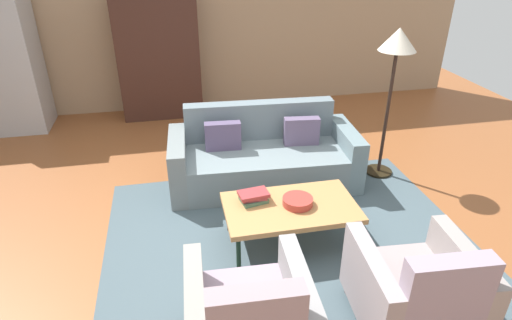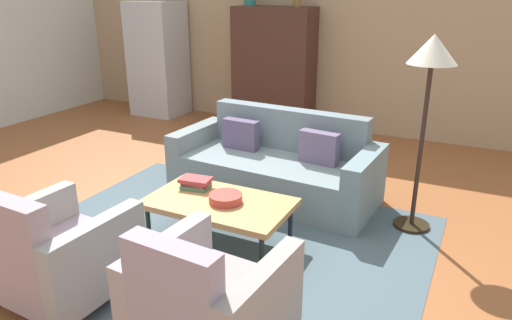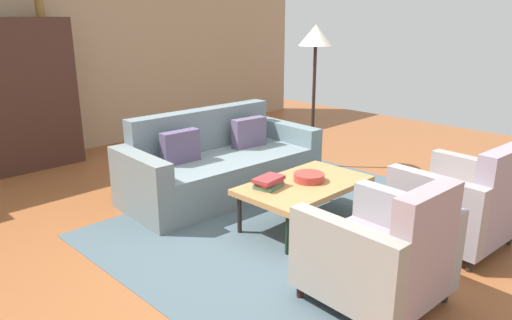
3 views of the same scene
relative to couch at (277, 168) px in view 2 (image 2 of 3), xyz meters
The scene contains 12 objects.
ground_plane 1.11m from the couch, 117.09° to the right, with size 10.64×10.64×0.00m, color #95542D.
wall_back 2.93m from the couch, 100.31° to the left, with size 8.87×0.12×2.80m, color tan.
area_rug 1.17m from the couch, 90.24° to the right, with size 3.40×2.60×0.01m, color #475961.
couch is the anchor object (origin of this frame).
coffee_table 1.19m from the couch, 90.23° to the right, with size 1.20×0.70×0.40m.
armchair_left 2.43m from the couch, 104.49° to the right, with size 0.84×0.84×0.88m.
armchair_right 2.43m from the couch, 75.91° to the right, with size 0.86×0.86×0.88m.
fruit_bowl 1.20m from the couch, 87.12° to the right, with size 0.28×0.28×0.07m, color #AE382F.
book_stack 1.11m from the couch, 106.97° to the right, with size 0.29×0.22×0.09m.
cabinet 2.64m from the couch, 115.27° to the left, with size 1.20×0.51×1.80m.
refrigerator 3.93m from the couch, 145.02° to the left, with size 0.80×0.73×1.85m.
floor_lamp 1.83m from the couch, ahead, with size 0.40×0.40×1.72m.
Camera 2 is at (2.35, -3.32, 2.08)m, focal length 33.45 mm.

